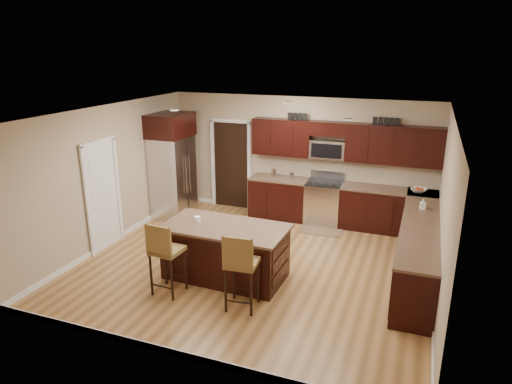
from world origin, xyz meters
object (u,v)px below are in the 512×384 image
at_px(island, 226,253).
at_px(stool_right, 240,263).
at_px(range, 324,202).
at_px(stool_left, 164,251).
at_px(refrigerator, 172,165).

relative_size(island, stool_right, 1.72).
distance_m(range, stool_right, 3.93).
height_order(island, stool_right, stool_right).
xyz_separation_m(range, stool_right, (-0.36, -3.91, 0.28)).
relative_size(stool_left, refrigerator, 0.51).
bearing_deg(range, island, -107.90).
distance_m(island, refrigerator, 3.34).
xyz_separation_m(island, refrigerator, (-2.31, 2.27, 0.77)).
height_order(range, stool_right, stool_right).
bearing_deg(stool_right, island, 121.03).
bearing_deg(range, refrigerator, -166.68).
xyz_separation_m(stool_right, refrigerator, (-2.94, 3.13, 0.45)).
distance_m(stool_left, stool_right, 1.26).
bearing_deg(refrigerator, stool_left, -61.77).
height_order(island, stool_left, stool_left).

